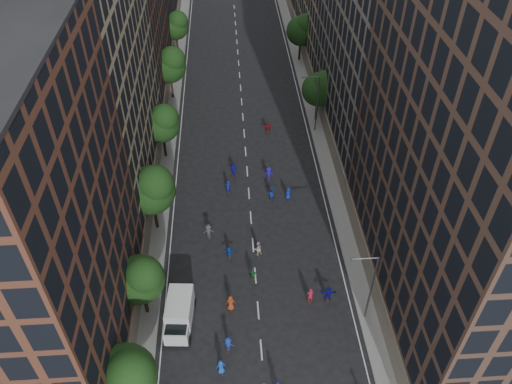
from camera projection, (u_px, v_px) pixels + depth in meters
ground at (246, 154)px, 70.54m from camera, size 240.00×240.00×0.00m
sidewalk_left at (164, 126)px, 75.53m from camera, size 4.00×105.00×0.15m
sidewalk_right at (321, 121)px, 76.67m from camera, size 4.00×105.00×0.15m
bldg_left_a at (13, 234)px, 38.01m from camera, size 14.00×22.00×30.00m
bldg_left_b at (73, 63)px, 54.65m from camera, size 14.00×26.00×34.00m
bldg_left_c at (111, 10)px, 73.86m from camera, size 14.00×20.00×28.00m
bldg_right_a at (489, 152)px, 40.82m from camera, size 14.00×30.00×36.00m
bldg_right_b at (391, 25)px, 63.52m from camera, size 14.00×28.00×33.00m
tree_left_0 at (126, 376)px, 39.01m from camera, size 5.20×5.20×8.83m
tree_left_1 at (141, 278)px, 46.77m from camera, size 4.80×4.80×8.21m
tree_left_2 at (152, 188)px, 55.21m from camera, size 5.60×5.60×9.45m
tree_left_3 at (162, 122)px, 66.06m from camera, size 5.00×5.00×8.58m
tree_left_4 at (170, 64)px, 77.84m from camera, size 5.40×5.40×9.08m
tree_left_5 at (176, 25)px, 90.11m from camera, size 4.80×4.80×8.33m
tree_right_a at (320, 88)px, 73.23m from camera, size 5.00×5.00×8.39m
tree_right_b at (302, 29)px, 87.98m from camera, size 5.20×5.20×8.83m
streetlamp_near at (370, 285)px, 46.65m from camera, size 2.64×0.22×9.06m
streetlamp_far at (316, 101)px, 71.35m from camera, size 2.64×0.22×9.06m
cargo_van at (179, 314)px, 48.57m from camera, size 2.99×5.64×2.90m
skater_0 at (221, 367)px, 45.04m from camera, size 0.97×0.75×1.77m
skater_3 at (228, 344)px, 46.80m from camera, size 1.27×0.94×1.75m
skater_4 at (173, 320)px, 48.85m from camera, size 0.95×0.43×1.60m
skater_5 at (328, 294)px, 51.07m from camera, size 1.74×0.63×1.85m
skater_6 at (231, 303)px, 50.20m from camera, size 0.95×0.64×1.90m
skater_7 at (310, 296)px, 50.88m from camera, size 0.71×0.47×1.94m
skater_8 at (258, 249)px, 55.70m from camera, size 1.08×0.94×1.90m
skater_9 at (209, 231)px, 57.74m from camera, size 1.24×0.75×1.87m
skater_10 at (253, 275)px, 52.89m from camera, size 1.19×0.73×1.89m
skater_11 at (229, 252)px, 55.53m from camera, size 1.48×0.51×1.58m
skater_12 at (288, 194)px, 62.85m from camera, size 0.93×0.75×1.64m
skater_13 at (228, 187)px, 63.57m from camera, size 0.80×0.63×1.95m
skater_14 at (271, 194)px, 62.73m from camera, size 0.92×0.75×1.78m
skater_15 at (269, 174)px, 65.65m from camera, size 1.24×0.72×1.92m
skater_16 at (234, 169)px, 66.32m from camera, size 1.23×0.91×1.94m
skater_17 at (268, 128)px, 73.77m from camera, size 1.70×0.68×1.78m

